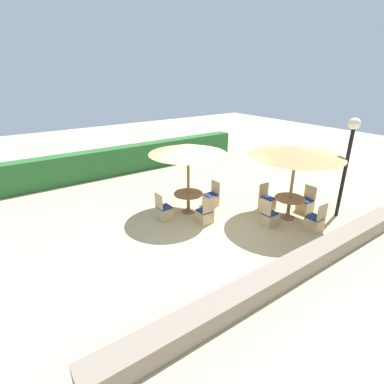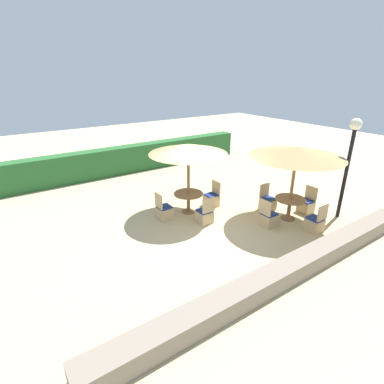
{
  "view_description": "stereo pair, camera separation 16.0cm",
  "coord_description": "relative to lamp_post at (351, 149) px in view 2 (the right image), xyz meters",
  "views": [
    {
      "loc": [
        -5.33,
        -6.93,
        4.65
      ],
      "look_at": [
        0.0,
        0.6,
        0.9
      ],
      "focal_mm": 28.0,
      "sensor_mm": 36.0,
      "label": 1
    },
    {
      "loc": [
        -5.2,
        -7.02,
        4.65
      ],
      "look_at": [
        0.0,
        0.6,
        0.9
      ],
      "focal_mm": 28.0,
      "sensor_mm": 36.0,
      "label": 2
    }
  ],
  "objects": [
    {
      "name": "ground_plane",
      "position": [
        -4.12,
        2.23,
        -2.35
      ],
      "size": [
        40.0,
        40.0,
        0.0
      ],
      "primitive_type": "plane",
      "color": "#C6B284"
    },
    {
      "name": "hedge_row",
      "position": [
        -4.12,
        8.66,
        -1.71
      ],
      "size": [
        13.0,
        0.7,
        1.28
      ],
      "primitive_type": "cube",
      "color": "#28602D",
      "rests_on": "ground_plane"
    },
    {
      "name": "stone_border",
      "position": [
        -4.12,
        -1.22,
        -2.12
      ],
      "size": [
        10.0,
        0.56,
        0.46
      ],
      "primitive_type": "cube",
      "color": "gray",
      "rests_on": "ground_plane"
    },
    {
      "name": "lamp_post",
      "position": [
        0.0,
        0.0,
        0.0
      ],
      "size": [
        0.36,
        0.36,
        3.32
      ],
      "color": "black",
      "rests_on": "ground_plane"
    },
    {
      "name": "parasol_center",
      "position": [
        -4.02,
        3.19,
        -0.08
      ],
      "size": [
        2.62,
        2.62,
        2.44
      ],
      "color": "olive",
      "rests_on": "ground_plane"
    },
    {
      "name": "round_table_center",
      "position": [
        -4.02,
        3.19,
        -1.8
      ],
      "size": [
        1.01,
        1.01,
        0.72
      ],
      "color": "olive",
      "rests_on": "ground_plane"
    },
    {
      "name": "patio_chair_center_south",
      "position": [
        -4.03,
        2.22,
        -2.09
      ],
      "size": [
        0.46,
        0.46,
        0.93
      ],
      "color": "tan",
      "rests_on": "ground_plane"
    },
    {
      "name": "patio_chair_center_west",
      "position": [
        -4.99,
        3.22,
        -2.09
      ],
      "size": [
        0.46,
        0.46,
        0.93
      ],
      "rotation": [
        0.0,
        0.0,
        -1.57
      ],
      "color": "tan",
      "rests_on": "ground_plane"
    },
    {
      "name": "patio_chair_center_east",
      "position": [
        -3.02,
        3.16,
        -2.09
      ],
      "size": [
        0.46,
        0.46,
        0.93
      ],
      "rotation": [
        0.0,
        0.0,
        1.57
      ],
      "color": "tan",
      "rests_on": "ground_plane"
    },
    {
      "name": "parasol_front_right",
      "position": [
        -1.54,
        0.85,
        -0.05
      ],
      "size": [
        2.95,
        2.95,
        2.47
      ],
      "color": "olive",
      "rests_on": "ground_plane"
    },
    {
      "name": "round_table_front_right",
      "position": [
        -1.54,
        0.85,
        -1.78
      ],
      "size": [
        0.99,
        0.99,
        0.74
      ],
      "color": "olive",
      "rests_on": "ground_plane"
    },
    {
      "name": "patio_chair_front_right_west",
      "position": [
        -2.48,
        0.9,
        -2.09
      ],
      "size": [
        0.46,
        0.46,
        0.93
      ],
      "rotation": [
        0.0,
        0.0,
        -1.57
      ],
      "color": "tan",
      "rests_on": "ground_plane"
    },
    {
      "name": "patio_chair_front_right_east",
      "position": [
        -0.6,
        0.85,
        -2.09
      ],
      "size": [
        0.46,
        0.46,
        0.93
      ],
      "rotation": [
        0.0,
        0.0,
        1.57
      ],
      "color": "tan",
      "rests_on": "ground_plane"
    },
    {
      "name": "patio_chair_front_right_south",
      "position": [
        -1.54,
        -0.15,
        -2.09
      ],
      "size": [
        0.46,
        0.46,
        0.93
      ],
      "color": "tan",
      "rests_on": "ground_plane"
    },
    {
      "name": "patio_chair_front_right_north",
      "position": [
        -1.58,
        1.76,
        -2.09
      ],
      "size": [
        0.46,
        0.46,
        0.93
      ],
      "rotation": [
        0.0,
        0.0,
        3.14
      ],
      "color": "tan",
      "rests_on": "ground_plane"
    }
  ]
}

